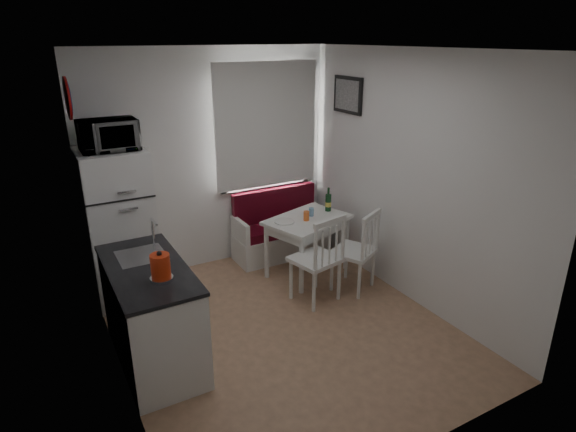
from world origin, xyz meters
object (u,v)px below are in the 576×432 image
Objects in this scene: kitchen_counter at (152,313)px; dining_table at (308,225)px; bench at (280,234)px; fridge at (119,226)px; kettle at (161,267)px; microwave at (108,135)px; wine_bottle at (328,199)px; chair_left at (321,251)px; chair_right at (359,244)px.

dining_table is (2.03, 0.74, 0.17)m from kitchen_counter.
bench is 0.74× the size of fridge.
kitchen_counter is 0.64m from kettle.
bench is at bearing 3.14° from fridge.
fridge is at bearing 90.00° from microwave.
kitchen_counter is 4.53× the size of wine_bottle.
microwave is at bearing 171.55° from wine_bottle.
kitchen_counter is 2.41× the size of chair_left.
kettle is (0.05, -0.30, 0.57)m from kitchen_counter.
chair_left reaches higher than chair_right.
dining_table is 0.67× the size of fridge.
microwave reaches higher than bench.
kettle is (-1.94, -1.65, 0.73)m from bench.
chair_left is (-0.21, -1.28, 0.32)m from bench.
fridge is 1.56m from kettle.
fridge is at bearing 134.18° from chair_left.
dining_table is 2.08m from fridge.
kitchen_counter is at bearing 154.34° from chair_right.
fridge is at bearing 89.10° from kitchen_counter.
chair_right is at bearing -27.31° from fridge.
chair_left reaches higher than bench.
chair_right reaches higher than dining_table.
wine_bottle is (2.33, 1.14, -0.17)m from kettle.
microwave is 2.24× the size of kettle.
kitchen_counter is 0.80× the size of fridge.
chair_right is 0.82m from wine_bottle.
microwave is at bearing -90.00° from fridge.
kitchen_counter is 1.79m from chair_left.
chair_left is (1.78, 0.07, 0.16)m from kitchen_counter.
bench is at bearing 127.49° from wine_bottle.
kitchen_counter is 2.56m from wine_bottle.
kettle is at bearing 161.95° from chair_right.
bench is 4.16× the size of wine_bottle.
bench is (1.99, 1.35, -0.17)m from kitchen_counter.
wine_bottle reaches higher than bench.
microwave is at bearing 91.15° from kettle.
chair_right is 1.09× the size of microwave.
fridge is at bearing 125.12° from chair_right.
chair_right is at bearing -26.30° from microwave.
dining_table is 2.00× the size of chair_left.
kitchen_counter is 2.43× the size of microwave.
kitchen_counter is 2.17m from dining_table.
chair_left is at bearing 2.30° from kitchen_counter.
bench is 2.65m from kettle.
microwave is at bearing 126.12° from chair_right.
kitchen_counter reaches higher than chair_left.
kettle is (-1.73, -0.37, 0.41)m from chair_left.
fridge is 5.64× the size of wine_bottle.
kitchen_counter is at bearing -177.73° from dining_table.
microwave is (-2.01, 0.45, 1.17)m from dining_table.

